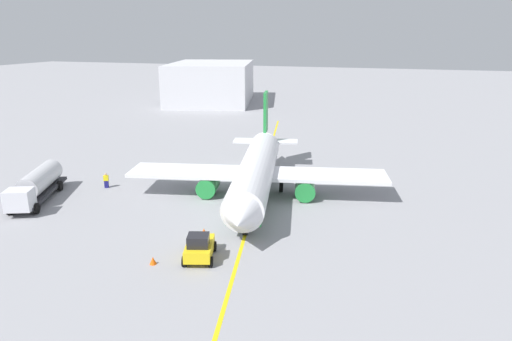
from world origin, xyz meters
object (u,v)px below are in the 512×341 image
(safety_cone_nose, at_px, (153,261))
(safety_cone_wingtip, at_px, (204,232))
(refueling_worker, at_px, (106,181))
(airplane, at_px, (256,172))
(pushback_tug, at_px, (199,247))
(fuel_tanker, at_px, (37,185))

(safety_cone_nose, height_order, safety_cone_wingtip, safety_cone_wingtip)
(safety_cone_nose, bearing_deg, safety_cone_wingtip, 164.00)
(refueling_worker, distance_m, safety_cone_nose, 20.26)
(safety_cone_nose, bearing_deg, refueling_worker, -135.33)
(airplane, xyz_separation_m, pushback_tug, (15.13, 0.20, -1.65))
(safety_cone_nose, bearing_deg, pushback_tug, 121.53)
(refueling_worker, bearing_deg, safety_cone_wingtip, 61.47)
(refueling_worker, distance_m, safety_cone_wingtip, 18.09)
(airplane, xyz_separation_m, safety_cone_wingtip, (11.22, -1.18, -2.29))
(fuel_tanker, xyz_separation_m, refueling_worker, (-5.71, 4.36, -0.91))
(safety_cone_wingtip, bearing_deg, refueling_worker, -118.53)
(airplane, bearing_deg, safety_cone_wingtip, -5.98)
(pushback_tug, height_order, safety_cone_wingtip, pushback_tug)
(airplane, height_order, fuel_tanker, airplane)
(airplane, bearing_deg, safety_cone_nose, -9.45)
(pushback_tug, height_order, refueling_worker, pushback_tug)
(fuel_tanker, height_order, refueling_worker, fuel_tanker)
(fuel_tanker, distance_m, pushback_tug, 22.69)
(airplane, height_order, safety_cone_nose, airplane)
(fuel_tanker, height_order, safety_cone_nose, fuel_tanker)
(fuel_tanker, distance_m, safety_cone_wingtip, 20.50)
(airplane, distance_m, safety_cone_nose, 17.38)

